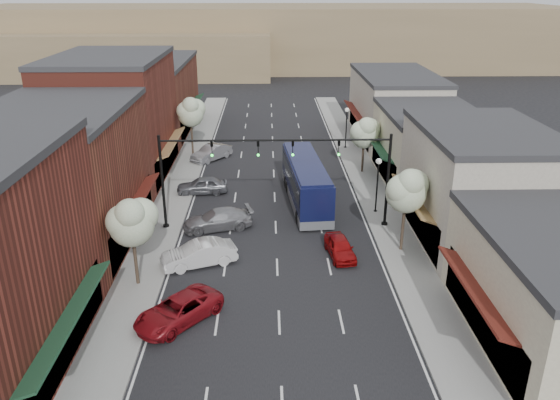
{
  "coord_description": "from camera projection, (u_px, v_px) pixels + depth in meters",
  "views": [
    {
      "loc": [
        -0.51,
        -28.35,
        16.82
      ],
      "look_at": [
        0.31,
        7.89,
        2.2
      ],
      "focal_mm": 35.0,
      "sensor_mm": 36.0,
      "label": 1
    }
  ],
  "objects": [
    {
      "name": "curb_left",
      "position": [
        197.0,
        179.0,
        49.57
      ],
      "size": [
        0.25,
        73.0,
        0.17
      ],
      "primitive_type": "cube",
      "color": "gray",
      "rests_on": "ground"
    },
    {
      "name": "coach_bus",
      "position": [
        306.0,
        181.0,
        43.78
      ],
      "size": [
        3.44,
        11.73,
        3.54
      ],
      "rotation": [
        0.0,
        0.0,
        0.08
      ],
      "color": "#0D1136",
      "rests_on": "ground"
    },
    {
      "name": "curb_right",
      "position": [
        350.0,
        178.0,
        49.86
      ],
      "size": [
        0.25,
        73.0,
        0.17
      ],
      "primitive_type": "cube",
      "color": "gray",
      "rests_on": "ground"
    },
    {
      "name": "hill_far",
      "position": [
        270.0,
        36.0,
        113.79
      ],
      "size": [
        120.0,
        30.0,
        12.0
      ],
      "primitive_type": "cube",
      "color": "#7A6647",
      "rests_on": "ground"
    },
    {
      "name": "bldg_left_far",
      "position": [
        151.0,
        96.0,
        64.11
      ],
      "size": [
        10.14,
        18.1,
        8.4
      ],
      "color": "brown",
      "rests_on": "ground"
    },
    {
      "name": "bldg_left_midfar",
      "position": [
        115.0,
        118.0,
        48.81
      ],
      "size": [
        10.14,
        14.1,
        10.9
      ],
      "color": "maroon",
      "rests_on": "ground"
    },
    {
      "name": "tree_right_far",
      "position": [
        365.0,
        132.0,
        49.76
      ],
      "size": [
        2.85,
        2.65,
        5.43
      ],
      "color": "#47382B",
      "rests_on": "ground"
    },
    {
      "name": "hill_near",
      "position": [
        138.0,
        54.0,
        102.89
      ],
      "size": [
        50.0,
        20.0,
        8.0
      ],
      "primitive_type": "cube",
      "color": "#7A6647",
      "rests_on": "ground"
    },
    {
      "name": "signal_mast_right",
      "position": [
        355.0,
        167.0,
        38.39
      ],
      "size": [
        8.22,
        0.46,
        7.0
      ],
      "color": "black",
      "rests_on": "ground"
    },
    {
      "name": "tree_right_near",
      "position": [
        407.0,
        189.0,
        34.76
      ],
      "size": [
        2.85,
        2.65,
        5.95
      ],
      "color": "#47382B",
      "rests_on": "ground"
    },
    {
      "name": "bldg_right_far",
      "position": [
        394.0,
        107.0,
        61.18
      ],
      "size": [
        9.14,
        16.1,
        7.4
      ],
      "color": "#BFB6A3",
      "rests_on": "ground"
    },
    {
      "name": "parked_car_a",
      "position": [
        178.0,
        310.0,
        28.71
      ],
      "size": [
        5.0,
        5.26,
        1.38
      ],
      "primitive_type": "imported",
      "rotation": [
        0.0,
        0.0,
        -0.72
      ],
      "color": "maroon",
      "rests_on": "ground"
    },
    {
      "name": "bldg_left_midnear",
      "position": [
        61.0,
        178.0,
        36.11
      ],
      "size": [
        10.14,
        14.1,
        9.4
      ],
      "color": "brown",
      "rests_on": "ground"
    },
    {
      "name": "parked_car_b",
      "position": [
        199.0,
        254.0,
        34.42
      ],
      "size": [
        4.99,
        3.18,
        1.55
      ],
      "primitive_type": "imported",
      "rotation": [
        0.0,
        0.0,
        -1.22
      ],
      "color": "silver",
      "rests_on": "ground"
    },
    {
      "name": "bldg_right_midfar",
      "position": [
        428.0,
        146.0,
        48.38
      ],
      "size": [
        9.14,
        12.1,
        6.4
      ],
      "color": "beige",
      "rests_on": "ground"
    },
    {
      "name": "bldg_right_midnear",
      "position": [
        478.0,
        185.0,
        36.98
      ],
      "size": [
        9.14,
        12.1,
        7.9
      ],
      "color": "#BFB6A3",
      "rests_on": "ground"
    },
    {
      "name": "parked_car_d",
      "position": [
        202.0,
        185.0,
        46.1
      ],
      "size": [
        4.42,
        2.15,
        1.45
      ],
      "primitive_type": "imported",
      "rotation": [
        0.0,
        0.0,
        -1.47
      ],
      "color": "#5B5C63",
      "rests_on": "ground"
    },
    {
      "name": "tree_left_near",
      "position": [
        132.0,
        221.0,
        30.79
      ],
      "size": [
        2.85,
        2.65,
        5.69
      ],
      "color": "#47382B",
      "rests_on": "ground"
    },
    {
      "name": "sidewalk_right",
      "position": [
        366.0,
        177.0,
        49.89
      ],
      "size": [
        2.8,
        73.0,
        0.15
      ],
      "primitive_type": "cube",
      "color": "gray",
      "rests_on": "ground"
    },
    {
      "name": "signal_mast_left",
      "position": [
        195.0,
        168.0,
        38.16
      ],
      "size": [
        8.22,
        0.46,
        7.0
      ],
      "color": "black",
      "rests_on": "ground"
    },
    {
      "name": "ground",
      "position": [
        278.0,
        283.0,
        32.59
      ],
      "size": [
        160.0,
        160.0,
        0.0
      ],
      "primitive_type": "plane",
      "color": "black",
      "rests_on": "ground"
    },
    {
      "name": "parked_car_c",
      "position": [
        218.0,
        219.0,
        39.53
      ],
      "size": [
        5.4,
        3.27,
        1.46
      ],
      "primitive_type": "imported",
      "rotation": [
        0.0,
        0.0,
        -1.31
      ],
      "color": "gray",
      "rests_on": "ground"
    },
    {
      "name": "tree_left_far",
      "position": [
        191.0,
        111.0,
        54.75
      ],
      "size": [
        2.85,
        2.65,
        6.13
      ],
      "color": "#47382B",
      "rests_on": "ground"
    },
    {
      "name": "sidewalk_left",
      "position": [
        182.0,
        179.0,
        49.54
      ],
      "size": [
        2.8,
        73.0,
        0.15
      ],
      "primitive_type": "cube",
      "color": "gray",
      "rests_on": "ground"
    },
    {
      "name": "red_hatchback",
      "position": [
        340.0,
        247.0,
        35.59
      ],
      "size": [
        2.02,
        3.96,
        1.29
      ],
      "primitive_type": "imported",
      "rotation": [
        0.0,
        0.0,
        0.13
      ],
      "color": "maroon",
      "rests_on": "ground"
    },
    {
      "name": "lamp_post_far",
      "position": [
        346.0,
        121.0,
        57.59
      ],
      "size": [
        0.44,
        0.44,
        4.44
      ],
      "color": "black",
      "rests_on": "ground"
    },
    {
      "name": "parked_car_e",
      "position": [
        212.0,
        153.0,
        54.72
      ],
      "size": [
        4.14,
        4.66,
        1.53
      ],
      "primitive_type": "imported",
      "rotation": [
        0.0,
        0.0,
        -0.66
      ],
      "color": "#939398",
      "rests_on": "ground"
    },
    {
      "name": "lamp_post_near",
      "position": [
        378.0,
        176.0,
        41.36
      ],
      "size": [
        0.44,
        0.44,
        4.44
      ],
      "color": "black",
      "rests_on": "ground"
    }
  ]
}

